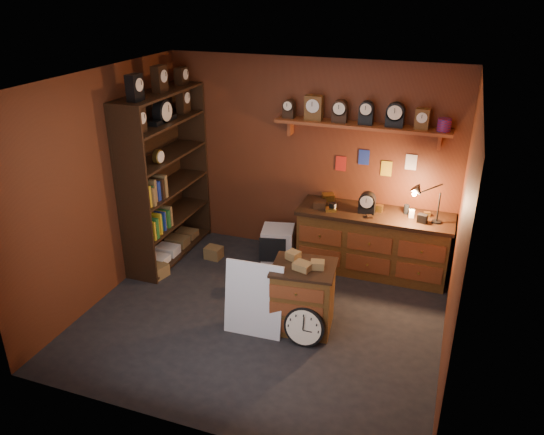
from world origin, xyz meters
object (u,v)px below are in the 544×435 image
at_px(low_cabinet, 303,294).
at_px(big_round_clock, 304,327).
at_px(workbench, 373,239).
at_px(shelving_unit, 163,171).

xyz_separation_m(low_cabinet, big_round_clock, (0.11, -0.29, -0.20)).
bearing_deg(workbench, shelving_unit, -169.92).
relative_size(shelving_unit, workbench, 1.30).
distance_m(shelving_unit, low_cabinet, 2.63).
relative_size(workbench, big_round_clock, 4.46).
distance_m(shelving_unit, big_round_clock, 2.91).
xyz_separation_m(shelving_unit, low_cabinet, (2.28, -1.02, -0.83)).
bearing_deg(low_cabinet, big_round_clock, -76.64).
height_order(workbench, low_cabinet, workbench).
bearing_deg(big_round_clock, low_cabinet, 109.91).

